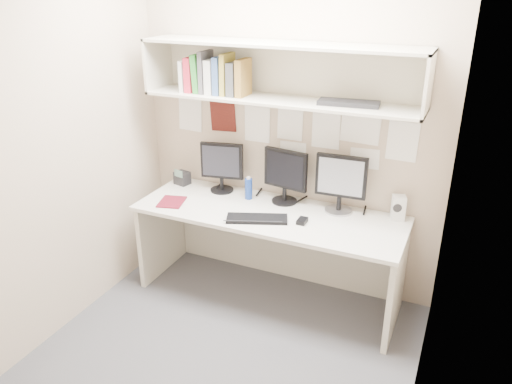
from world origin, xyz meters
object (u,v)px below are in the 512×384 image
at_px(monitor_left, 222,165).
at_px(desk_phone, 182,178).
at_px(speaker, 398,208).
at_px(keyboard, 257,219).
at_px(maroon_notebook, 172,202).
at_px(monitor_center, 285,174).
at_px(desk, 269,254).
at_px(monitor_right, 341,181).

xyz_separation_m(monitor_left, desk_phone, (-0.37, -0.02, -0.17)).
xyz_separation_m(speaker, desk_phone, (-1.76, -0.05, -0.03)).
relative_size(keyboard, maroon_notebook, 1.96).
bearing_deg(speaker, monitor_center, 163.41).
distance_m(desk, monitor_center, 0.63).
height_order(desk, monitor_center, monitor_center).
distance_m(keyboard, desk_phone, 0.93).
relative_size(monitor_center, monitor_right, 0.96).
relative_size(desk, maroon_notebook, 9.05).
bearing_deg(desk_phone, monitor_right, 14.08).
xyz_separation_m(monitor_center, desk_phone, (-0.91, -0.02, -0.17)).
distance_m(desk, desk_phone, 0.99).
bearing_deg(speaker, keyboard, -174.04).
distance_m(monitor_left, keyboard, 0.65).
bearing_deg(desk, keyboard, -97.98).
bearing_deg(maroon_notebook, desk, -3.04).
bearing_deg(desk_phone, desk, 0.31).
distance_m(monitor_center, keyboard, 0.45).
xyz_separation_m(monitor_left, keyboard, (0.48, -0.39, -0.21)).
distance_m(desk, monitor_right, 0.79).
bearing_deg(maroon_notebook, speaker, -0.83).
relative_size(desk, desk_phone, 14.24).
bearing_deg(speaker, desk, 177.06).
bearing_deg(desk_phone, speaker, 15.07).
height_order(monitor_right, speaker, monitor_right).
relative_size(maroon_notebook, desk_phone, 1.57).
bearing_deg(speaker, monitor_left, 162.47).
bearing_deg(speaker, monitor_right, 165.88).
relative_size(monitor_right, maroon_notebook, 1.96).
bearing_deg(desk, monitor_right, 25.13).
relative_size(desk, monitor_center, 4.82).
distance_m(monitor_left, monitor_right, 0.97).
bearing_deg(monitor_left, keyboard, -50.63).
distance_m(monitor_left, desk_phone, 0.41).
bearing_deg(monitor_left, desk_phone, 170.82).
bearing_deg(keyboard, monitor_right, 17.13).
relative_size(monitor_left, monitor_right, 0.92).
xyz_separation_m(keyboard, speaker, (0.91, 0.42, 0.08)).
height_order(monitor_left, maroon_notebook, monitor_left).
bearing_deg(monitor_center, desk, -90.71).
bearing_deg(monitor_right, monitor_left, 177.05).
distance_m(desk, monitor_left, 0.80).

